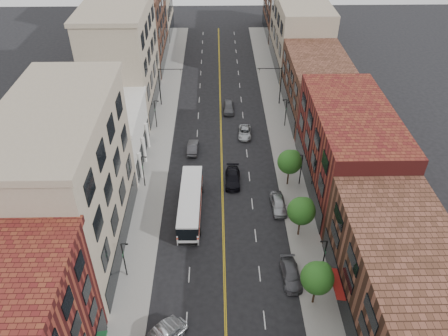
{
  "coord_description": "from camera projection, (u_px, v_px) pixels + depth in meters",
  "views": [
    {
      "loc": [
        -0.65,
        -24.44,
        39.28
      ],
      "look_at": [
        0.2,
        21.47,
        5.0
      ],
      "focal_mm": 35.0,
      "sensor_mm": 36.0,
      "label": 1
    }
  ],
  "objects": [
    {
      "name": "bldg_l_far_b",
      "position": [
        139.0,
        29.0,
        92.83
      ],
      "size": [
        10.0,
        20.0,
        15.0
      ],
      "primitive_type": "cube",
      "color": "#502F20",
      "rests_on": "ground"
    },
    {
      "name": "signal_mast_right",
      "position": [
        277.0,
        81.0,
        78.92
      ],
      "size": [
        4.49,
        0.18,
        7.2
      ],
      "color": "black",
      "rests_on": "sidewalk_right"
    },
    {
      "name": "car_lane_behind",
      "position": [
        193.0,
        147.0,
        68.82
      ],
      "size": [
        1.7,
        4.53,
        1.48
      ],
      "primitive_type": "imported",
      "rotation": [
        0.0,
        0.0,
        3.11
      ],
      "color": "#424246",
      "rests_on": "ground"
    },
    {
      "name": "bldg_r_near",
      "position": [
        410.0,
        305.0,
        40.35
      ],
      "size": [
        10.0,
        26.0,
        10.0
      ],
      "primitive_type": "cube",
      "color": "#502F20",
      "rests_on": "ground"
    },
    {
      "name": "bldg_l_white",
      "position": [
        108.0,
        137.0,
        65.28
      ],
      "size": [
        10.0,
        14.0,
        8.0
      ],
      "primitive_type": "cube",
      "color": "silver",
      "rests_on": "ground"
    },
    {
      "name": "bldg_r_mid",
      "position": [
        348.0,
        150.0,
        58.98
      ],
      "size": [
        10.0,
        22.0,
        12.0
      ],
      "primitive_type": "cube",
      "color": "#5B1918",
      "rests_on": "ground"
    },
    {
      "name": "tree_r_2",
      "position": [
        302.0,
        210.0,
        52.03
      ],
      "size": [
        3.4,
        3.4,
        5.59
      ],
      "color": "black",
      "rests_on": "sidewalk_right"
    },
    {
      "name": "lamp_l_3",
      "position": [
        156.0,
        112.0,
        73.2
      ],
      "size": [
        0.81,
        0.55,
        5.05
      ],
      "color": "black",
      "rests_on": "sidewalk_left"
    },
    {
      "name": "bldg_l_far_a",
      "position": [
        123.0,
        60.0,
        75.91
      ],
      "size": [
        10.0,
        20.0,
        18.0
      ],
      "primitive_type": "cube",
      "color": "gray",
      "rests_on": "ground"
    },
    {
      "name": "tree_r_3",
      "position": [
        290.0,
        161.0,
        60.05
      ],
      "size": [
        3.4,
        3.4,
        5.59
      ],
      "color": "black",
      "rests_on": "sidewalk_right"
    },
    {
      "name": "lamp_r_3",
      "position": [
        286.0,
        111.0,
        73.52
      ],
      "size": [
        0.81,
        0.55,
        5.05
      ],
      "color": "black",
      "rests_on": "sidewalk_right"
    },
    {
      "name": "signal_mast_left",
      "position": [
        163.0,
        82.0,
        78.62
      ],
      "size": [
        4.49,
        0.18,
        7.2
      ],
      "color": "black",
      "rests_on": "sidewalk_left"
    },
    {
      "name": "car_lane_c",
      "position": [
        229.0,
        107.0,
        79.14
      ],
      "size": [
        2.04,
        4.82,
        1.63
      ],
      "primitive_type": "imported",
      "rotation": [
        0.0,
        0.0,
        -0.02
      ],
      "color": "#54555A",
      "rests_on": "ground"
    },
    {
      "name": "car_parked_far",
      "position": [
        278.0,
        204.0,
        57.92
      ],
      "size": [
        2.1,
        4.82,
        1.62
      ],
      "primitive_type": "imported",
      "rotation": [
        0.0,
        0.0,
        0.04
      ],
      "color": "#9EA1A5",
      "rests_on": "ground"
    },
    {
      "name": "bldg_r_far_c",
      "position": [
        286.0,
        11.0,
        108.95
      ],
      "size": [
        10.0,
        18.0,
        11.0
      ],
      "primitive_type": "cube",
      "color": "#502F20",
      "rests_on": "ground"
    },
    {
      "name": "lamp_l_1",
      "position": [
        124.0,
        258.0,
        47.56
      ],
      "size": [
        0.81,
        0.55,
        5.05
      ],
      "color": "black",
      "rests_on": "sidewalk_left"
    },
    {
      "name": "lamp_l_2",
      "position": [
        143.0,
        170.0,
        60.38
      ],
      "size": [
        0.81,
        0.55,
        5.05
      ],
      "color": "black",
      "rests_on": "sidewalk_left"
    },
    {
      "name": "city_bus",
      "position": [
        190.0,
        202.0,
        56.65
      ],
      "size": [
        3.11,
        12.34,
        3.16
      ],
      "rotation": [
        0.0,
        0.0,
        -0.01
      ],
      "color": "silver",
      "rests_on": "ground"
    },
    {
      "name": "sidewalk_left",
      "position": [
        160.0,
        143.0,
        70.94
      ],
      "size": [
        4.0,
        110.0,
        0.15
      ],
      "primitive_type": "cube",
      "color": "gray",
      "rests_on": "ground"
    },
    {
      "name": "car_angle_a",
      "position": [
        169.0,
        334.0,
        42.68
      ],
      "size": [
        4.04,
        4.03,
        1.39
      ],
      "primitive_type": "imported",
      "rotation": [
        0.0,
        0.0,
        -0.79
      ],
      "color": "#AAADB2",
      "rests_on": "ground"
    },
    {
      "name": "tree_r_1",
      "position": [
        318.0,
        277.0,
        44.02
      ],
      "size": [
        3.4,
        3.4,
        5.59
      ],
      "color": "black",
      "rests_on": "sidewalk_right"
    },
    {
      "name": "lamp_r_2",
      "position": [
        301.0,
        168.0,
        60.7
      ],
      "size": [
        0.81,
        0.55,
        5.05
      ],
      "color": "black",
      "rests_on": "sidewalk_right"
    },
    {
      "name": "bldg_r_far_b",
      "position": [
        300.0,
        33.0,
        92.03
      ],
      "size": [
        10.0,
        22.0,
        14.0
      ],
      "primitive_type": "cube",
      "color": "gray",
      "rests_on": "ground"
    },
    {
      "name": "bldg_r_far_a",
      "position": [
        317.0,
        87.0,
        76.4
      ],
      "size": [
        10.0,
        20.0,
        10.0
      ],
      "primitive_type": "cube",
      "color": "#502F20",
      "rests_on": "ground"
    },
    {
      "name": "car_lane_a",
      "position": [
        233.0,
        178.0,
        62.45
      ],
      "size": [
        2.3,
        5.32,
        1.52
      ],
      "primitive_type": "imported",
      "rotation": [
        0.0,
        0.0,
        -0.03
      ],
      "color": "black",
      "rests_on": "ground"
    },
    {
      "name": "car_parked_mid",
      "position": [
        291.0,
        275.0,
        48.54
      ],
      "size": [
        2.2,
        5.0,
        1.43
      ],
      "primitive_type": "imported",
      "rotation": [
        0.0,
        0.0,
        0.04
      ],
      "color": "#505055",
      "rests_on": "ground"
    },
    {
      "name": "car_lane_b",
      "position": [
        245.0,
        132.0,
        72.54
      ],
      "size": [
        2.43,
        4.74,
        1.28
      ],
      "primitive_type": "imported",
      "rotation": [
        0.0,
        0.0,
        -0.07
      ],
      "color": "#ABAFB3",
      "rests_on": "ground"
    },
    {
      "name": "lamp_r_1",
      "position": [
        324.0,
        255.0,
        47.89
      ],
      "size": [
        0.81,
        0.55,
        5.05
      ],
      "color": "black",
      "rests_on": "sidewalk_right"
    },
    {
      "name": "bldg_l_tanoffice",
      "position": [
        69.0,
        187.0,
        47.87
      ],
      "size": [
        10.0,
        22.0,
        18.0
      ],
      "primitive_type": "cube",
      "color": "gray",
      "rests_on": "ground"
    },
    {
      "name": "sidewalk_right",
      "position": [
        282.0,
        142.0,
        71.24
      ],
      "size": [
        4.0,
        110.0,
        0.15
      ],
      "primitive_type": "cube",
      "color": "gray",
      "rests_on": "ground"
    }
  ]
}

